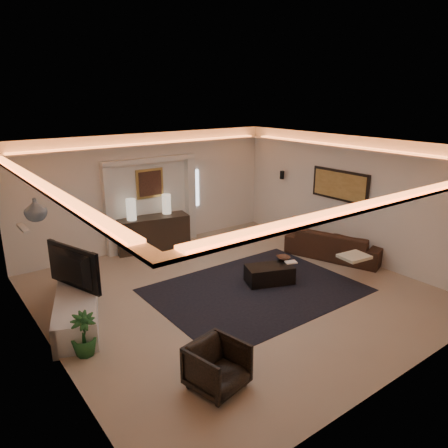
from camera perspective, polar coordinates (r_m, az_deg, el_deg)
floor at (r=8.66m, az=1.33°, el=-9.11°), size 7.00×7.00×0.00m
ceiling at (r=7.83m, az=1.47°, el=10.30°), size 7.00×7.00×0.00m
wall_back at (r=11.00m, az=-9.93°, el=4.39°), size 7.00×0.00×7.00m
wall_front at (r=5.96m, az=22.80°, el=-7.85°), size 7.00×0.00×7.00m
wall_left at (r=6.69m, az=-23.07°, el=-5.17°), size 0.00×7.00×7.00m
wall_right at (r=10.58m, az=16.54°, el=3.42°), size 0.00×7.00×7.00m
cove_soffit at (r=7.86m, az=1.46°, el=8.28°), size 7.00×7.00×0.04m
daylight_slit at (r=11.66m, az=-3.94°, el=4.82°), size 0.25×0.03×1.00m
area_rug at (r=8.75m, az=4.23°, el=-8.82°), size 4.00×3.00×0.01m
pilaster_left at (r=10.55m, az=-15.15°, el=1.53°), size 0.22×0.20×2.20m
pilaster_right at (r=11.55m, az=-4.53°, el=3.41°), size 0.22×0.20×2.20m
alcove_header at (r=10.77m, az=-9.90°, el=8.45°), size 2.52×0.20×0.12m
painting_frame at (r=10.94m, az=-9.91°, el=5.38°), size 0.74×0.04×0.74m
painting_canvas at (r=10.91m, az=-9.85°, el=5.36°), size 0.62×0.02×0.62m
art_panel_frame at (r=10.68m, az=15.27°, el=5.02°), size 0.04×1.64×0.74m
art_panel_gold at (r=10.66m, az=15.19°, el=5.01°), size 0.02×1.50×0.62m
wall_sconce at (r=11.86m, az=7.78°, el=6.53°), size 0.12×0.12×0.22m
wall_niche at (r=7.94m, az=-25.33°, el=-0.50°), size 0.10×0.55×0.04m
console at (r=10.96m, az=-9.55°, el=-1.35°), size 1.90×0.93×0.91m
lamp_left at (r=10.60m, az=-12.32°, el=1.76°), size 0.27×0.27×0.53m
lamp_right at (r=11.02m, az=-7.71°, el=2.58°), size 0.26×0.26×0.50m
media_ledge at (r=8.22m, az=-19.05°, el=-9.91°), size 1.56×2.78×0.51m
tv at (r=8.02m, az=-20.30°, el=-5.90°), size 1.34×0.60×0.78m
figurine at (r=9.01m, az=-21.07°, el=-4.80°), size 0.15×0.15×0.39m
ginger_jar at (r=8.19m, az=-23.95°, el=1.79°), size 0.47×0.47×0.40m
plant at (r=6.96m, az=-18.28°, el=-13.88°), size 0.42×0.42×0.68m
sofa at (r=10.65m, az=14.63°, el=-2.62°), size 2.44×1.60×0.66m
throw_blanket at (r=9.35m, az=17.05°, el=-4.19°), size 0.64×0.55×0.06m
throw_pillow at (r=11.32m, az=10.05°, el=0.03°), size 0.19×0.38×0.36m
coffee_table at (r=9.01m, az=6.11°, el=-6.68°), size 1.09×0.84×0.36m
bowl at (r=9.30m, az=7.97°, el=-4.39°), size 0.37×0.37×0.07m
magazine at (r=9.16m, az=8.95°, el=-4.92°), size 0.28×0.25×0.03m
armchair at (r=6.01m, az=-0.91°, el=-18.56°), size 0.83×0.85×0.65m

